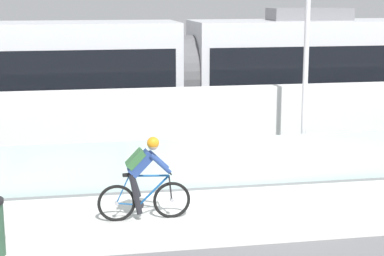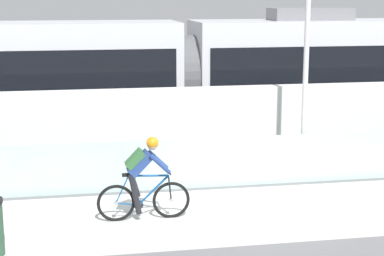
# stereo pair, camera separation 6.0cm
# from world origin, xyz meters

# --- Properties ---
(ground_plane) EXTENTS (200.00, 200.00, 0.00)m
(ground_plane) POSITION_xyz_m (0.00, 0.00, 0.00)
(ground_plane) COLOR slate
(bike_path_deck) EXTENTS (32.00, 3.20, 0.01)m
(bike_path_deck) POSITION_xyz_m (0.00, 0.00, 0.01)
(bike_path_deck) COLOR silver
(bike_path_deck) RESTS_ON ground
(glass_parapet) EXTENTS (32.00, 0.05, 1.12)m
(glass_parapet) POSITION_xyz_m (0.00, 1.85, 0.56)
(glass_parapet) COLOR #ADC6C1
(glass_parapet) RESTS_ON ground
(concrete_barrier_wall) EXTENTS (32.00, 0.36, 1.98)m
(concrete_barrier_wall) POSITION_xyz_m (0.00, 3.65, 0.99)
(concrete_barrier_wall) COLOR silver
(concrete_barrier_wall) RESTS_ON ground
(tram_rail_near) EXTENTS (32.00, 0.08, 0.01)m
(tram_rail_near) POSITION_xyz_m (0.00, 6.13, 0.00)
(tram_rail_near) COLOR #595654
(tram_rail_near) RESTS_ON ground
(tram_rail_far) EXTENTS (32.00, 0.08, 0.01)m
(tram_rail_far) POSITION_xyz_m (0.00, 7.57, 0.00)
(tram_rail_far) COLOR #595654
(tram_rail_far) RESTS_ON ground
(tram) EXTENTS (22.56, 2.54, 3.81)m
(tram) POSITION_xyz_m (-0.24, 6.85, 1.89)
(tram) COLOR silver
(tram) RESTS_ON ground
(cyclist_on_bike) EXTENTS (1.77, 0.58, 1.61)m
(cyclist_on_bike) POSITION_xyz_m (-2.21, -0.00, 0.80)
(cyclist_on_bike) COLOR black
(cyclist_on_bike) RESTS_ON ground
(lamp_post_antenna) EXTENTS (0.28, 0.28, 5.20)m
(lamp_post_antenna) POSITION_xyz_m (1.72, 2.15, 3.29)
(lamp_post_antenna) COLOR gray
(lamp_post_antenna) RESTS_ON ground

